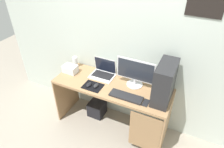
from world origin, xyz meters
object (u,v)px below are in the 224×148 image
(mouse_left, at_px, (96,86))
(subwoofer, at_px, (97,108))
(mouse_right, at_px, (89,85))
(cell_phone, at_px, (146,103))
(pc_tower, at_px, (165,83))
(monitor, at_px, (135,73))
(keyboard, at_px, (126,96))
(speaker, at_px, (75,62))
(laptop, at_px, (103,72))
(projector, at_px, (70,69))

(mouse_left, height_order, subwoofer, mouse_left)
(mouse_right, xyz_separation_m, cell_phone, (0.78, 0.01, -0.02))
(pc_tower, height_order, monitor, pc_tower)
(monitor, relative_size, keyboard, 1.20)
(pc_tower, height_order, mouse_left, pc_tower)
(pc_tower, distance_m, mouse_right, 0.98)
(speaker, height_order, subwoofer, speaker)
(monitor, relative_size, cell_phone, 3.88)
(monitor, distance_m, laptop, 0.50)
(laptop, distance_m, mouse_right, 0.31)
(speaker, height_order, mouse_right, speaker)
(keyboard, relative_size, mouse_right, 4.38)
(keyboard, relative_size, mouse_left, 4.38)
(pc_tower, xyz_separation_m, projector, (-1.34, -0.00, -0.19))
(monitor, height_order, subwoofer, monitor)
(laptop, bearing_deg, pc_tower, -8.88)
(mouse_left, xyz_separation_m, cell_phone, (0.69, -0.02, -0.02))
(mouse_left, bearing_deg, monitor, 30.07)
(projector, height_order, keyboard, projector)
(keyboard, distance_m, mouse_left, 0.44)
(speaker, height_order, cell_phone, speaker)
(pc_tower, xyz_separation_m, laptop, (-0.88, 0.14, -0.19))
(laptop, bearing_deg, cell_phone, -22.44)
(pc_tower, distance_m, mouse_left, 0.88)
(cell_phone, bearing_deg, projector, 172.26)
(speaker, xyz_separation_m, mouse_right, (0.43, -0.33, -0.06))
(keyboard, xyz_separation_m, mouse_right, (-0.53, -0.01, 0.01))
(monitor, xyz_separation_m, speaker, (-0.97, 0.05, -0.11))
(monitor, bearing_deg, mouse_left, -149.93)
(cell_phone, bearing_deg, pc_tower, 47.09)
(cell_phone, distance_m, subwoofer, 1.09)
(keyboard, height_order, subwoofer, keyboard)
(laptop, xyz_separation_m, projector, (-0.47, -0.14, 0.00))
(speaker, relative_size, cell_phone, 1.25)
(mouse_left, relative_size, cell_phone, 0.74)
(projector, distance_m, subwoofer, 0.80)
(pc_tower, bearing_deg, mouse_left, -170.21)
(laptop, distance_m, cell_phone, 0.79)
(monitor, bearing_deg, projector, -173.26)
(pc_tower, distance_m, cell_phone, 0.33)
(monitor, distance_m, speaker, 0.97)
(pc_tower, relative_size, laptop, 1.46)
(keyboard, height_order, mouse_left, mouse_left)
(pc_tower, xyz_separation_m, keyboard, (-0.41, -0.16, -0.23))
(mouse_left, distance_m, mouse_right, 0.10)
(speaker, distance_m, cell_phone, 1.26)
(mouse_right, relative_size, subwoofer, 0.40)
(monitor, xyz_separation_m, cell_phone, (0.25, -0.27, -0.19))
(laptop, height_order, keyboard, laptop)
(keyboard, bearing_deg, pc_tower, 22.13)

